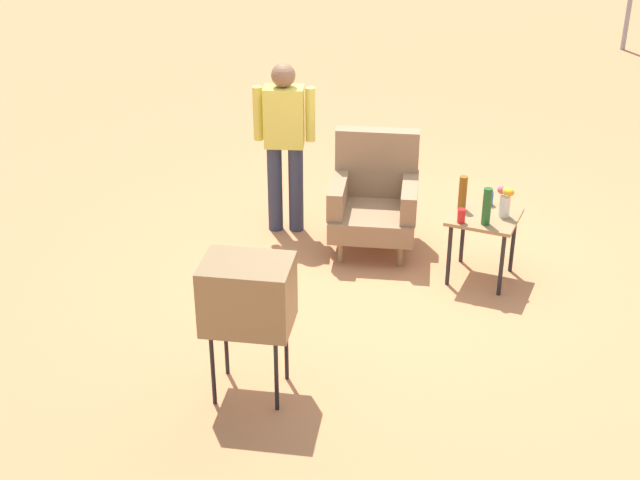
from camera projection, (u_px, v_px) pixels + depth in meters
The scene contains 10 objects.
ground_plane at pixel (388, 264), 7.88m from camera, with size 60.00×60.00×0.00m, color #C17A4C.
armchair at pixel (374, 196), 7.98m from camera, with size 0.94×0.96×1.06m.
side_table at pixel (484, 224), 7.42m from camera, with size 0.56×0.56×0.60m.
tv_on_stand at pixel (248, 295), 5.85m from camera, with size 0.69×0.58×1.03m.
person_standing at pixel (284, 138), 8.07m from camera, with size 0.54×0.33×1.64m.
bottle_wine_green at pixel (487, 206), 7.15m from camera, with size 0.07×0.07×0.32m, color #1E5623.
soda_can_red at pixel (461, 216), 7.22m from camera, with size 0.07×0.07×0.12m, color red.
bottle_tall_amber at pixel (463, 193), 7.42m from camera, with size 0.07×0.07×0.30m, color brown.
soda_can_blue at pixel (489, 198), 7.54m from camera, with size 0.07×0.07×0.12m, color blue.
flower_vase at pixel (505, 200), 7.29m from camera, with size 0.15×0.10×0.27m.
Camera 1 is at (2.15, -6.60, 3.78)m, focal length 49.21 mm.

